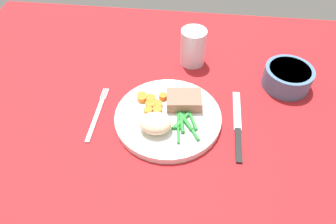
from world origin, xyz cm
name	(u,v)px	position (x,y,z in cm)	size (l,w,h in cm)	color
dining_table	(165,114)	(0.00, 0.00, 1.00)	(120.00, 90.00, 2.00)	red
dinner_plate	(168,117)	(1.03, -2.44, 2.80)	(23.89, 23.89, 1.60)	white
meat_portion	(184,100)	(4.26, 1.32, 4.92)	(7.88, 5.72, 2.64)	#A86B56
mashed_potatoes	(155,123)	(-1.12, -6.74, 5.48)	(6.87, 5.68, 3.75)	beige
carrot_slices	(151,102)	(-3.33, 0.70, 4.14)	(6.98, 6.75, 1.24)	orange
green_beans	(184,121)	(4.72, -4.10, 3.99)	(6.49, 10.49, 0.88)	#2D8C38
fork	(97,114)	(-15.31, -2.70, 2.20)	(1.44, 16.60, 0.40)	silver
knife	(238,126)	(16.62, -2.73, 2.20)	(1.70, 20.50, 0.64)	black
water_glass	(193,49)	(5.09, 19.07, 6.16)	(6.65, 6.65, 9.72)	silver
salad_bowl	(288,76)	(28.87, 12.48, 4.91)	(11.65, 11.65, 5.16)	#4C7299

